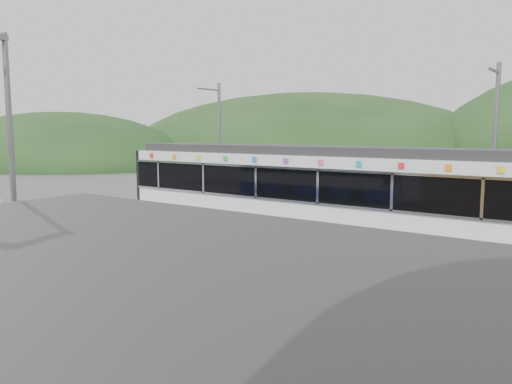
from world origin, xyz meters
The scene contains 9 objects.
ground centered at (0.00, 0.00, 0.00)m, with size 120.00×120.00×0.00m, color #4C4C4F.
hills centered at (6.19, 5.29, 0.00)m, with size 146.00×149.00×26.00m.
platform centered at (0.00, 3.30, 0.15)m, with size 26.00×3.20×0.30m, color #9E9E99.
yellow_line centered at (0.00, 2.00, 0.30)m, with size 26.00×0.10×0.01m, color yellow.
train centered at (1.03, 6.00, 2.06)m, with size 20.44×3.01×3.74m.
catenary_mast_west centered at (-7.00, 8.56, 3.65)m, with size 0.18×1.80×7.00m.
catenary_mast_east centered at (7.00, 8.56, 3.65)m, with size 0.18×1.80×7.00m.
station_shelter centered at (6.00, -9.01, 1.55)m, with size 9.20×6.20×3.00m.
lamp_post centered at (0.57, -7.22, 3.81)m, with size 0.39×1.15×6.39m.
Camera 1 is at (10.99, -12.55, 4.37)m, focal length 35.00 mm.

